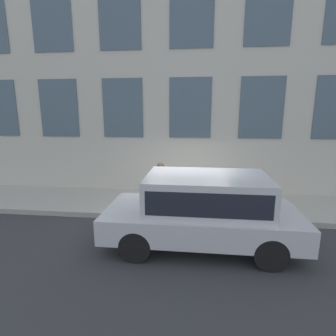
% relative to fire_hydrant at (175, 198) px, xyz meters
% --- Properties ---
extents(ground_plane, '(80.00, 80.00, 0.00)m').
position_rel_fire_hydrant_xyz_m(ground_plane, '(-0.53, -0.35, -0.56)').
color(ground_plane, '#38383A').
extents(sidewalk, '(2.59, 60.00, 0.17)m').
position_rel_fire_hydrant_xyz_m(sidewalk, '(0.76, -0.35, -0.48)').
color(sidewalk, '#B2ADA3').
rests_on(sidewalk, ground_plane).
extents(building_facade, '(0.33, 40.00, 8.52)m').
position_rel_fire_hydrant_xyz_m(building_facade, '(2.20, -0.35, 3.70)').
color(building_facade, beige).
rests_on(building_facade, ground_plane).
extents(fire_hydrant, '(0.38, 0.48, 0.77)m').
position_rel_fire_hydrant_xyz_m(fire_hydrant, '(0.00, 0.00, 0.00)').
color(fire_hydrant, gold).
rests_on(fire_hydrant, sidewalk).
extents(person, '(0.36, 0.24, 1.47)m').
position_rel_fire_hydrant_xyz_m(person, '(0.27, 0.50, 0.49)').
color(person, '#726651').
rests_on(person, sidewalk).
extents(parked_truck_silver_near, '(2.07, 4.59, 1.76)m').
position_rel_fire_hydrant_xyz_m(parked_truck_silver_near, '(-1.81, -0.84, 0.44)').
color(parked_truck_silver_near, black).
rests_on(parked_truck_silver_near, ground_plane).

